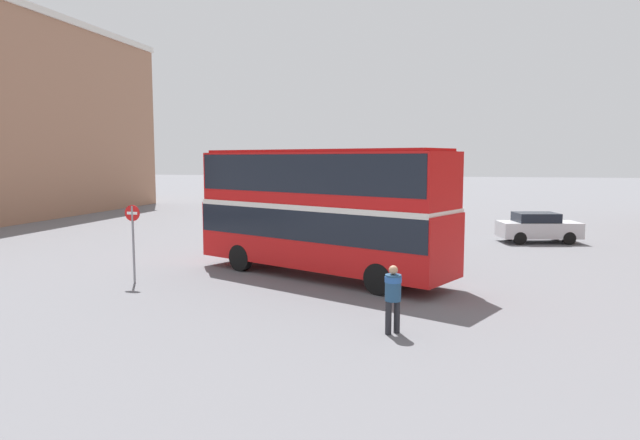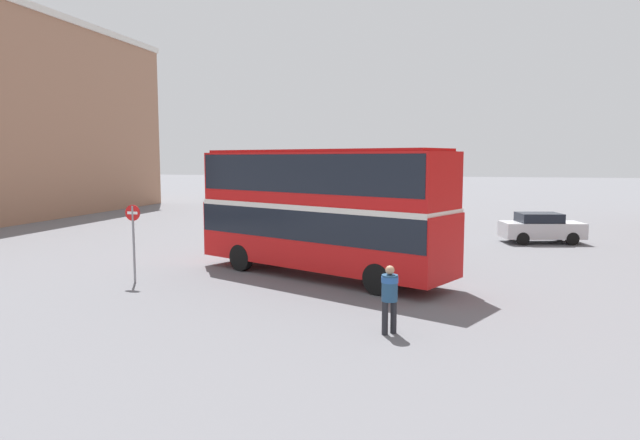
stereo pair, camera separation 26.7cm
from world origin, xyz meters
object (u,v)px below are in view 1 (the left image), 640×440
object	(u,v)px
double_decker_bus	(320,204)
parked_car_kerb_near	(538,227)
no_entry_sign	(133,232)
pedestrian_foreground	(393,292)

from	to	relation	value
double_decker_bus	parked_car_kerb_near	world-z (taller)	double_decker_bus
double_decker_bus	no_entry_sign	bearing A→B (deg)	-131.42
pedestrian_foreground	double_decker_bus	bearing A→B (deg)	-14.80
pedestrian_foreground	parked_car_kerb_near	distance (m)	18.59
parked_car_kerb_near	no_entry_sign	size ratio (longest dim) A/B	1.57
double_decker_bus	no_entry_sign	xyz separation A→B (m)	(-6.22, -2.64, -0.90)
double_decker_bus	pedestrian_foreground	size ratio (longest dim) A/B	5.93
parked_car_kerb_near	pedestrian_foreground	bearing A→B (deg)	-121.77
pedestrian_foreground	parked_car_kerb_near	xyz separation A→B (m)	(6.05, 17.58, -0.27)
pedestrian_foreground	parked_car_kerb_near	world-z (taller)	pedestrian_foreground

